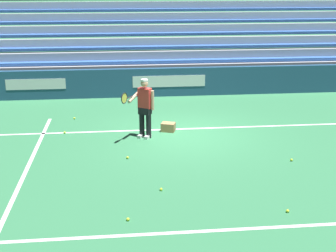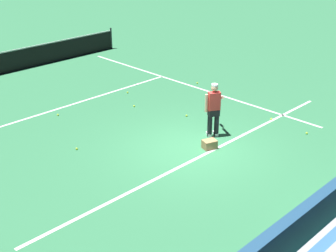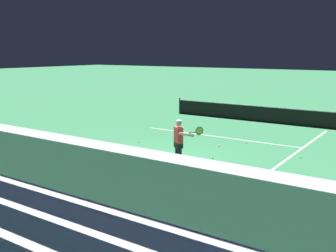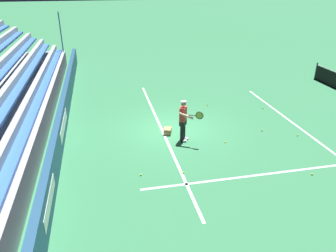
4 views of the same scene
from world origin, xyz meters
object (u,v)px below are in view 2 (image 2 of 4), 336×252
object	(u,v)px
tennis_player	(214,109)
ball_box_cardboard	(210,144)
tennis_ball_by_box	(134,106)
tennis_ball_toward_net	(197,83)
tennis_ball_on_baseline	(77,149)
tennis_ball_midcourt	(271,119)
tennis_ball_stray_back	(307,133)
tennis_net	(13,60)
tennis_ball_near_player	(128,92)
tennis_ball_far_left	(58,115)
tennis_ball_far_right	(187,116)

from	to	relation	value
tennis_player	ball_box_cardboard	distance (m)	1.17
tennis_ball_by_box	tennis_ball_toward_net	bearing A→B (deg)	1.18
tennis_player	tennis_ball_on_baseline	xyz separation A→B (m)	(-3.59, 2.21, -0.86)
tennis_ball_midcourt	tennis_ball_on_baseline	distance (m)	6.58
tennis_player	tennis_ball_stray_back	world-z (taller)	tennis_player
ball_box_cardboard	tennis_net	size ratio (longest dim) A/B	0.04
ball_box_cardboard	tennis_net	xyz separation A→B (m)	(-0.39, 11.00, 0.36)
tennis_ball_midcourt	tennis_ball_stray_back	bearing A→B (deg)	-96.59
tennis_player	tennis_ball_near_player	size ratio (longest dim) A/B	25.98
tennis_player	tennis_ball_by_box	xyz separation A→B (m)	(-0.15, 3.56, -0.86)
ball_box_cardboard	tennis_ball_by_box	size ratio (longest dim) A/B	6.06
tennis_ball_stray_back	tennis_net	size ratio (longest dim) A/B	0.01
tennis_ball_on_baseline	tennis_net	distance (m)	8.67
ball_box_cardboard	tennis_ball_by_box	world-z (taller)	ball_box_cardboard
ball_box_cardboard	tennis_ball_toward_net	distance (m)	5.82
ball_box_cardboard	tennis_ball_far_left	xyz separation A→B (m)	(-1.82, 5.31, -0.10)
ball_box_cardboard	tennis_ball_midcourt	bearing A→B (deg)	-2.07
tennis_ball_midcourt	tennis_ball_on_baseline	size ratio (longest dim) A/B	1.00
tennis_ball_far_left	tennis_ball_on_baseline	world-z (taller)	same
tennis_net	tennis_ball_by_box	bearing A→B (deg)	-82.01
tennis_player	tennis_ball_midcourt	bearing A→B (deg)	-14.49
tennis_ball_by_box	tennis_ball_on_baseline	world-z (taller)	same
tennis_ball_toward_net	tennis_ball_by_box	world-z (taller)	same
tennis_player	tennis_ball_far_right	xyz separation A→B (m)	(0.54, 1.62, -0.86)
tennis_player	tennis_ball_midcourt	xyz separation A→B (m)	(2.35, -0.61, -0.86)
tennis_player	tennis_net	world-z (taller)	tennis_player
ball_box_cardboard	tennis_ball_near_player	xyz separation A→B (m)	(1.33, 5.31, -0.10)
tennis_ball_midcourt	tennis_ball_by_box	distance (m)	4.87
tennis_player	tennis_ball_by_box	world-z (taller)	tennis_player
tennis_ball_far_right	ball_box_cardboard	bearing A→B (deg)	-121.07
ball_box_cardboard	tennis_ball_by_box	distance (m)	4.10
tennis_player	tennis_ball_on_baseline	world-z (taller)	tennis_player
tennis_ball_near_player	tennis_ball_far_right	size ratio (longest dim) A/B	1.00
tennis_ball_toward_net	tennis_net	world-z (taller)	tennis_net
tennis_ball_toward_net	tennis_ball_near_player	world-z (taller)	same
tennis_ball_toward_net	tennis_ball_near_player	bearing A→B (deg)	156.95
ball_box_cardboard	tennis_ball_far_right	size ratio (longest dim) A/B	6.06
tennis_ball_near_player	tennis_net	distance (m)	5.97
tennis_ball_stray_back	tennis_ball_near_player	size ratio (longest dim) A/B	1.00
tennis_ball_near_player	tennis_ball_far_right	xyz separation A→B (m)	(-0.06, -3.19, 0.00)
tennis_ball_midcourt	tennis_ball_far_right	size ratio (longest dim) A/B	1.00
tennis_ball_stray_back	tennis_player	bearing A→B (deg)	136.99
tennis_ball_near_player	tennis_ball_stray_back	bearing A→B (deg)	-76.94
tennis_ball_far_left	tennis_ball_midcourt	world-z (taller)	same
tennis_ball_midcourt	ball_box_cardboard	bearing A→B (deg)	177.93
tennis_net	ball_box_cardboard	bearing A→B (deg)	-87.97
tennis_ball_by_box	tennis_ball_on_baseline	bearing A→B (deg)	-158.47
tennis_ball_stray_back	tennis_ball_far_left	bearing A→B (deg)	124.71
tennis_ball_far_left	tennis_ball_far_right	world-z (taller)	same
tennis_ball_far_left	tennis_ball_near_player	size ratio (longest dim) A/B	1.00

